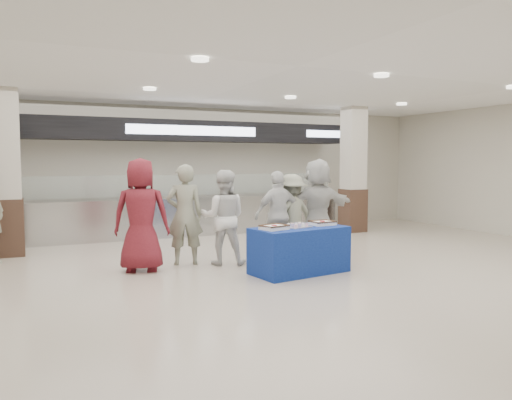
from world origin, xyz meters
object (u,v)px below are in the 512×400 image
display_table (299,250)px  cupcake_tray (298,225)px  soldier_a (185,215)px  soldier_b (291,215)px  chef_short (278,215)px  sheet_cake_left (274,227)px  civilian_white (317,206)px  chef_tall (224,217)px  sheet_cake_right (322,223)px  civilian_maroon (141,215)px

display_table → cupcake_tray: size_ratio=3.20×
soldier_a → soldier_b: 2.08m
cupcake_tray → soldier_a: bearing=136.0°
cupcake_tray → chef_short: 1.24m
soldier_b → soldier_a: bearing=-15.6°
display_table → cupcake_tray: 0.41m
sheet_cake_left → cupcake_tray: sheet_cake_left is taller
cupcake_tray → civilian_white: 1.80m
chef_short → chef_tall: bearing=1.5°
sheet_cake_left → sheet_cake_right: (0.98, 0.16, -0.00)m
chef_short → soldier_b: 0.35m
sheet_cake_right → civilian_maroon: (-2.80, 1.10, 0.14)m
soldier_a → chef_tall: soldier_a is taller
soldier_a → chef_tall: size_ratio=1.06×
chef_short → civilian_white: civilian_white is taller
display_table → soldier_b: bearing=58.3°
chef_short → sheet_cake_left: bearing=59.3°
cupcake_tray → civilian_white: size_ratio=0.26×
cupcake_tray → soldier_a: (-1.47, 1.42, 0.10)m
sheet_cake_left → sheet_cake_right: bearing=9.0°
sheet_cake_left → civilian_white: (1.65, 1.41, 0.14)m
chef_tall → chef_short: chef_tall is taller
display_table → soldier_a: bearing=128.3°
cupcake_tray → civilian_maroon: civilian_maroon is taller
display_table → civilian_white: bearing=40.8°
chef_short → soldier_b: (0.33, 0.11, -0.03)m
chef_tall → chef_short: (1.11, 0.05, -0.01)m
cupcake_tray → civilian_maroon: size_ratio=0.26×
display_table → chef_short: chef_short is taller
sheet_cake_right → civilian_white: bearing=62.0°
display_table → chef_tall: 1.52m
cupcake_tray → sheet_cake_right: bearing=9.7°
display_table → chef_short: (0.24, 1.21, 0.45)m
civilian_maroon → chef_short: bearing=-161.4°
civilian_maroon → soldier_a: size_ratio=1.06×
civilian_maroon → soldier_a: (0.81, 0.23, -0.05)m
cupcake_tray → soldier_b: 1.45m
sheet_cake_left → chef_tall: size_ratio=0.28×
civilian_maroon → chef_tall: 1.44m
sheet_cake_right → soldier_a: bearing=146.3°
display_table → civilian_white: 1.85m
cupcake_tray → chef_short: (0.27, 1.21, 0.04)m
display_table → sheet_cake_left: size_ratio=3.34×
display_table → civilian_maroon: size_ratio=0.83×
civilian_maroon → soldier_a: 0.84m
sheet_cake_left → soldier_a: bearing=124.2°
sheet_cake_left → soldier_a: (-1.01, 1.49, 0.09)m
cupcake_tray → soldier_a: soldier_a is taller
chef_tall → chef_short: 1.11m
civilian_maroon → chef_tall: size_ratio=1.12×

